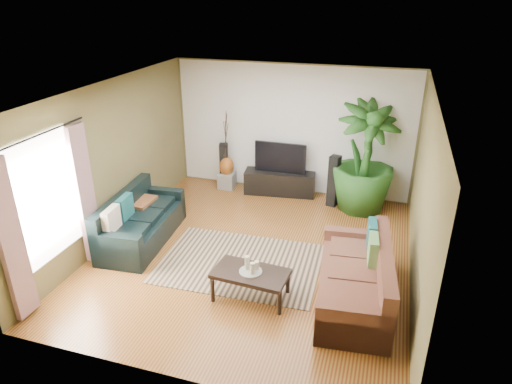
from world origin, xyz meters
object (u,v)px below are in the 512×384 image
at_px(tv_stand, 280,183).
at_px(vase, 227,166).
at_px(television, 280,158).
at_px(sofa_right, 354,274).
at_px(pedestal, 227,180).
at_px(speaker_right, 334,181).
at_px(side_table, 139,214).
at_px(sofa_left, 142,218).
at_px(coffee_table, 251,284).
at_px(speaker_left, 224,166).
at_px(potted_plant, 364,158).

bearing_deg(tv_stand, vase, 174.40).
bearing_deg(television, sofa_right, -59.73).
distance_m(sofa_right, pedestal, 4.44).
relative_size(sofa_right, tv_stand, 1.41).
xyz_separation_m(sofa_right, television, (-1.89, 3.23, 0.39)).
xyz_separation_m(tv_stand, vase, (-1.19, -0.03, 0.25)).
xyz_separation_m(sofa_right, tv_stand, (-1.89, 3.23, -0.18)).
xyz_separation_m(speaker_right, vase, (-2.35, 0.20, -0.02)).
xyz_separation_m(vase, side_table, (-0.89, -2.20, -0.22)).
relative_size(pedestal, vase, 0.78).
distance_m(television, speaker_right, 1.22).
height_order(sofa_left, tv_stand, sofa_left).
xyz_separation_m(pedestal, vase, (0.00, 0.00, 0.33)).
height_order(sofa_right, coffee_table, sofa_right).
distance_m(tv_stand, pedestal, 1.19).
bearing_deg(speaker_left, side_table, -125.86).
distance_m(television, pedestal, 1.35).
bearing_deg(side_table, coffee_table, -27.92).
bearing_deg(coffee_table, speaker_left, 120.26).
bearing_deg(tv_stand, television, 0.00).
relative_size(tv_stand, side_table, 2.59).
height_order(television, speaker_left, television).
bearing_deg(potted_plant, speaker_left, 175.30).
distance_m(sofa_right, side_table, 4.09).
relative_size(coffee_table, speaker_right, 1.00).
relative_size(television, side_table, 1.90).
distance_m(speaker_right, pedestal, 2.38).
height_order(speaker_left, speaker_right, speaker_right).
relative_size(tv_stand, speaker_right, 1.41).
bearing_deg(speaker_right, vase, -170.08).
bearing_deg(sofa_left, television, -39.03).
height_order(tv_stand, pedestal, tv_stand).
xyz_separation_m(sofa_left, side_table, (-0.29, 0.38, -0.14)).
height_order(sofa_right, pedestal, sofa_right).
height_order(sofa_right, tv_stand, sofa_right).
height_order(pedestal, side_table, side_table).
distance_m(television, speaker_left, 1.30).
xyz_separation_m(coffee_table, side_table, (-2.57, 1.36, 0.07)).
relative_size(television, speaker_left, 1.10).
height_order(sofa_left, speaker_left, speaker_left).
bearing_deg(side_table, television, 47.08).
xyz_separation_m(television, pedestal, (-1.19, -0.03, -0.64)).
relative_size(sofa_left, tv_stand, 1.33).
xyz_separation_m(sofa_right, speaker_right, (-0.72, 2.99, 0.10)).
relative_size(sofa_right, potted_plant, 0.97).
relative_size(sofa_left, television, 1.81).
bearing_deg(speaker_right, potted_plant, 14.03).
height_order(tv_stand, speaker_left, speaker_left).
height_order(sofa_right, speaker_right, speaker_right).
distance_m(vase, side_table, 2.38).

